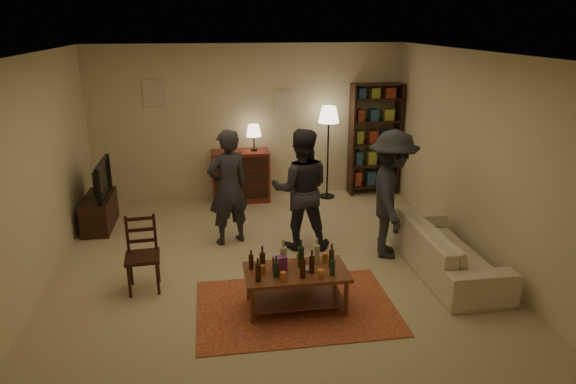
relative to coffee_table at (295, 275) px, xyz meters
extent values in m
plane|color=#C6B793|center=(-0.15, 1.01, -0.41)|extent=(6.00, 6.00, 0.00)
plane|color=beige|center=(-0.15, 4.01, 0.94)|extent=(5.50, 0.00, 5.50)
plane|color=beige|center=(-2.90, 1.01, 0.94)|extent=(0.00, 6.00, 6.00)
plane|color=beige|center=(2.60, 1.01, 0.94)|extent=(0.00, 6.00, 6.00)
plane|color=beige|center=(-0.15, -1.99, 0.94)|extent=(5.50, 0.00, 5.50)
plane|color=white|center=(-0.15, 1.01, 2.29)|extent=(6.00, 6.00, 0.00)
cube|color=beige|center=(-1.75, 3.99, 1.49)|extent=(0.35, 0.03, 0.45)
cube|color=beige|center=(0.45, 3.99, 1.29)|extent=(0.30, 0.03, 0.40)
cube|color=maroon|center=(0.01, 0.00, -0.40)|extent=(2.20, 1.50, 0.01)
cube|color=brown|center=(0.01, 0.00, 0.03)|extent=(1.13, 0.62, 0.04)
cube|color=brown|center=(0.01, 0.00, -0.29)|extent=(1.03, 0.52, 0.02)
cylinder|color=brown|center=(-0.49, -0.25, -0.20)|extent=(0.05, 0.05, 0.42)
cylinder|color=brown|center=(0.52, -0.25, -0.20)|extent=(0.05, 0.05, 0.42)
cylinder|color=brown|center=(-0.50, 0.24, -0.20)|extent=(0.05, 0.05, 0.42)
cylinder|color=brown|center=(0.52, 0.25, -0.20)|extent=(0.05, 0.05, 0.42)
cylinder|color=#C56C2D|center=(-0.37, -0.01, 0.10)|extent=(0.07, 0.07, 0.10)
cylinder|color=#C56C2D|center=(-0.16, -0.19, 0.10)|extent=(0.07, 0.07, 0.09)
cylinder|color=#C56C2D|center=(0.08, 0.21, 0.11)|extent=(0.07, 0.07, 0.11)
cylinder|color=#C56C2D|center=(0.24, -0.20, 0.10)|extent=(0.07, 0.07, 0.09)
cylinder|color=#C56C2D|center=(0.38, 0.18, 0.10)|extent=(0.07, 0.07, 0.10)
cube|color=#7F3084|center=(-0.17, 0.02, 0.14)|extent=(0.16, 0.13, 0.18)
cylinder|color=gray|center=(0.13, -0.02, 0.07)|extent=(0.12, 0.12, 0.03)
cube|color=black|center=(-1.70, 0.69, 0.01)|extent=(0.42, 0.42, 0.04)
cylinder|color=black|center=(-1.85, 0.52, -0.20)|extent=(0.04, 0.04, 0.41)
cylinder|color=black|center=(-1.53, 0.54, -0.20)|extent=(0.04, 0.04, 0.41)
cylinder|color=black|center=(-1.87, 0.84, -0.20)|extent=(0.04, 0.04, 0.41)
cylinder|color=black|center=(-1.56, 0.86, -0.20)|extent=(0.04, 0.04, 0.41)
cube|color=black|center=(-1.71, 0.85, 0.27)|extent=(0.32, 0.05, 0.47)
cube|color=black|center=(-2.60, 2.81, -0.16)|extent=(0.40, 1.00, 0.50)
imported|color=black|center=(-2.58, 2.81, 0.37)|extent=(0.13, 0.97, 0.56)
cube|color=maroon|center=(-0.35, 3.73, 0.04)|extent=(1.00, 0.48, 0.90)
cube|color=black|center=(-0.35, 3.48, -0.19)|extent=(0.92, 0.02, 0.22)
cube|color=black|center=(-0.35, 3.48, 0.07)|extent=(0.92, 0.02, 0.22)
cube|color=black|center=(-0.35, 3.48, 0.33)|extent=(0.92, 0.02, 0.22)
cylinder|color=black|center=(-0.10, 3.73, 0.51)|extent=(0.12, 0.12, 0.04)
cylinder|color=black|center=(-0.10, 3.73, 0.64)|extent=(0.02, 0.02, 0.22)
cone|color=#FFE5B2|center=(-0.10, 3.73, 0.85)|extent=(0.26, 0.26, 0.20)
cube|color=black|center=(1.67, 3.79, 0.59)|extent=(0.04, 0.34, 2.00)
cube|color=black|center=(2.53, 3.79, 0.59)|extent=(0.04, 0.34, 2.00)
cube|color=black|center=(2.10, 3.79, -0.26)|extent=(0.90, 0.34, 0.03)
cube|color=black|center=(2.10, 3.79, 0.14)|extent=(0.90, 0.34, 0.03)
cube|color=black|center=(2.10, 3.79, 0.54)|extent=(0.90, 0.34, 0.03)
cube|color=black|center=(2.10, 3.79, 0.94)|extent=(0.90, 0.34, 0.03)
cube|color=black|center=(2.10, 3.79, 1.34)|extent=(0.90, 0.34, 0.03)
cube|color=black|center=(2.10, 3.79, 1.59)|extent=(0.90, 0.34, 0.03)
cube|color=maroon|center=(1.80, 3.79, -0.11)|extent=(0.12, 0.22, 0.26)
cube|color=navy|center=(2.05, 3.79, -0.11)|extent=(0.15, 0.22, 0.26)
cube|color=olive|center=(2.32, 3.79, -0.11)|extent=(0.18, 0.22, 0.26)
cube|color=navy|center=(1.80, 3.79, 0.28)|extent=(0.12, 0.22, 0.24)
cube|color=olive|center=(2.05, 3.79, 0.28)|extent=(0.15, 0.22, 0.24)
cube|color=maroon|center=(2.32, 3.79, 0.28)|extent=(0.18, 0.22, 0.24)
cube|color=olive|center=(1.80, 3.79, 0.67)|extent=(0.12, 0.22, 0.22)
cube|color=maroon|center=(2.05, 3.79, 0.67)|extent=(0.15, 0.22, 0.22)
cube|color=navy|center=(2.32, 3.79, 0.67)|extent=(0.18, 0.22, 0.22)
cube|color=maroon|center=(1.80, 3.79, 1.06)|extent=(0.12, 0.22, 0.20)
cube|color=navy|center=(2.05, 3.79, 1.06)|extent=(0.15, 0.22, 0.20)
cube|color=olive|center=(2.32, 3.79, 1.06)|extent=(0.18, 0.22, 0.20)
cube|color=navy|center=(1.80, 3.79, 1.45)|extent=(0.12, 0.22, 0.18)
cube|color=olive|center=(2.05, 3.79, 1.45)|extent=(0.15, 0.22, 0.18)
cube|color=maroon|center=(2.32, 3.79, 1.45)|extent=(0.18, 0.22, 0.18)
cylinder|color=black|center=(1.21, 3.66, -0.39)|extent=(0.28, 0.28, 0.03)
cylinder|color=black|center=(1.21, 3.66, 0.32)|extent=(0.03, 0.03, 1.47)
cone|color=#FFE5B2|center=(1.21, 3.66, 1.11)|extent=(0.36, 0.36, 0.28)
imported|color=beige|center=(2.05, 0.61, -0.11)|extent=(0.81, 2.08, 0.61)
imported|color=#27262E|center=(-0.63, 1.92, 0.42)|extent=(0.71, 0.60, 1.66)
imported|color=#25242B|center=(0.36, 1.62, 0.44)|extent=(0.91, 0.75, 1.70)
imported|color=#24252B|center=(1.49, 1.17, 0.46)|extent=(0.92, 1.25, 1.73)
camera|label=1|loc=(-0.86, -4.97, 2.65)|focal=32.00mm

